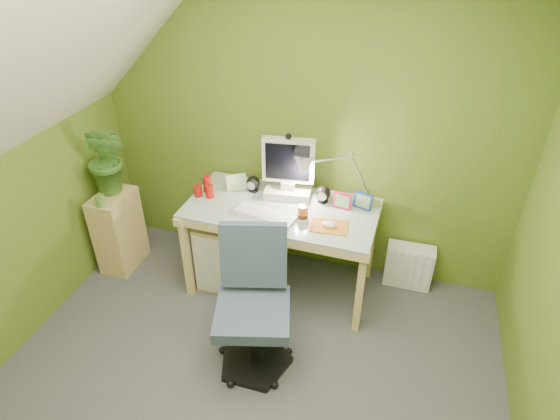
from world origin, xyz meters
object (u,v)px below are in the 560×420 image
(side_ledge, at_px, (119,231))
(radiator, at_px, (409,266))
(desk, at_px, (281,248))
(potted_plant, at_px, (107,159))
(task_chair, at_px, (253,312))
(monitor, at_px, (289,161))
(desk_lamp, at_px, (351,166))

(side_ledge, relative_size, radiator, 1.85)
(desk, xyz_separation_m, potted_plant, (-1.35, -0.08, 0.59))
(task_chair, bearing_deg, monitor, 77.94)
(desk_lamp, relative_size, radiator, 1.72)
(monitor, bearing_deg, desk, -97.38)
(radiator, bearing_deg, monitor, -173.26)
(potted_plant, distance_m, radiator, 2.47)
(monitor, bearing_deg, side_ledge, -174.64)
(task_chair, height_order, radiator, task_chair)
(desk_lamp, bearing_deg, side_ledge, 175.66)
(potted_plant, bearing_deg, monitor, 10.70)
(side_ledge, xyz_separation_m, potted_plant, (0.00, 0.05, 0.63))
(desk, distance_m, side_ledge, 1.36)
(monitor, relative_size, potted_plant, 0.97)
(desk, bearing_deg, monitor, 91.41)
(task_chair, xyz_separation_m, radiator, (0.91, 1.09, -0.29))
(task_chair, bearing_deg, desk_lamp, 52.63)
(desk_lamp, xyz_separation_m, task_chair, (-0.40, -0.97, -0.58))
(task_chair, relative_size, radiator, 2.58)
(monitor, distance_m, side_ledge, 1.54)
(monitor, xyz_separation_m, radiator, (0.96, 0.12, -0.84))
(radiator, bearing_deg, desk, -163.04)
(potted_plant, distance_m, task_chair, 1.65)
(side_ledge, relative_size, potted_plant, 1.16)
(radiator, bearing_deg, task_chair, -130.09)
(side_ledge, bearing_deg, task_chair, -25.48)
(desk_lamp, height_order, side_ledge, desk_lamp)
(potted_plant, bearing_deg, side_ledge, -90.00)
(monitor, relative_size, side_ledge, 0.84)
(desk_lamp, xyz_separation_m, potted_plant, (-1.80, -0.26, -0.09))
(monitor, distance_m, desk_lamp, 0.45)
(desk, distance_m, monitor, 0.68)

